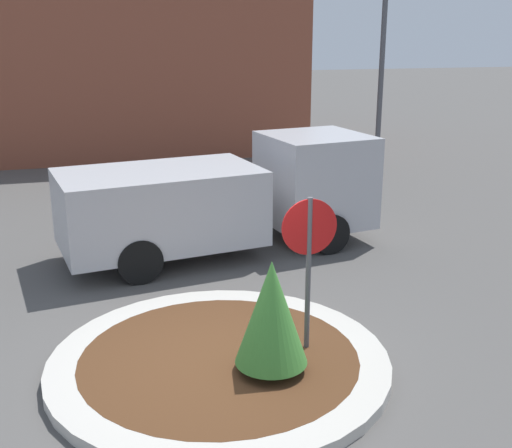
% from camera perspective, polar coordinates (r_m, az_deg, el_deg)
% --- Properties ---
extents(ground_plane, '(120.00, 120.00, 0.00)m').
position_cam_1_polar(ground_plane, '(8.67, -3.28, -12.57)').
color(ground_plane, '#514F4C').
extents(traffic_island, '(4.47, 4.47, 0.15)m').
position_cam_1_polar(traffic_island, '(8.64, -3.28, -12.12)').
color(traffic_island, '#BCB7AD').
rests_on(traffic_island, ground_plane).
extents(stop_sign, '(0.74, 0.07, 2.24)m').
position_cam_1_polar(stop_sign, '(8.30, 4.72, -2.19)').
color(stop_sign, '#4C4C51').
rests_on(stop_sign, ground_plane).
extents(island_shrub, '(0.91, 0.91, 1.46)m').
position_cam_1_polar(island_shrub, '(7.92, 1.39, -7.86)').
color(island_shrub, brown).
rests_on(island_shrub, traffic_island).
extents(utility_truck, '(6.40, 3.00, 2.21)m').
position_cam_1_polar(utility_truck, '(12.59, -2.69, 2.49)').
color(utility_truck, '#B2B2B7').
rests_on(utility_truck, ground_plane).
extents(storefront_building, '(13.71, 6.07, 6.74)m').
position_cam_1_polar(storefront_building, '(24.24, -13.52, 14.38)').
color(storefront_building, brown).
rests_on(storefront_building, ground_plane).
extents(light_pole, '(0.70, 0.30, 5.94)m').
position_cam_1_polar(light_pole, '(20.24, 11.16, 14.50)').
color(light_pole, '#4C4C51').
rests_on(light_pole, ground_plane).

